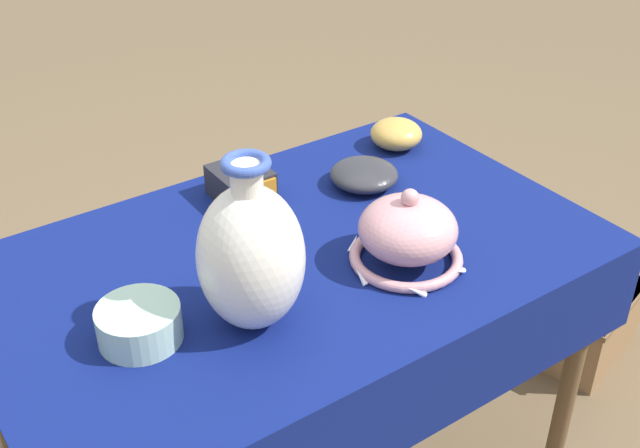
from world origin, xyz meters
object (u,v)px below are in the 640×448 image
(vase_tall_bulbous, at_px, (251,256))
(pot_squat_celadon, at_px, (139,324))
(wooden_crate, at_px, (582,318))
(mosaic_tile_box, at_px, (241,184))
(bowl_shallow_ochre, at_px, (396,134))
(vase_dome_bell, at_px, (407,234))
(bowl_shallow_charcoal, at_px, (364,175))

(vase_tall_bulbous, xyz_separation_m, pot_squat_celadon, (-0.19, 0.07, -0.11))
(pot_squat_celadon, relative_size, wooden_crate, 0.37)
(mosaic_tile_box, bearing_deg, vase_tall_bulbous, -116.84)
(bowl_shallow_ochre, bearing_deg, vase_dome_bell, -127.07)
(mosaic_tile_box, bearing_deg, bowl_shallow_charcoal, -22.91)
(mosaic_tile_box, relative_size, wooden_crate, 0.34)
(mosaic_tile_box, relative_size, bowl_shallow_ochre, 1.04)
(vase_tall_bulbous, distance_m, bowl_shallow_ochre, 0.76)
(pot_squat_celadon, height_order, bowl_shallow_charcoal, pot_squat_celadon)
(pot_squat_celadon, bearing_deg, bowl_shallow_ochre, 20.81)
(bowl_shallow_charcoal, bearing_deg, mosaic_tile_box, 156.75)
(vase_tall_bulbous, distance_m, vase_dome_bell, 0.35)
(bowl_shallow_charcoal, relative_size, wooden_crate, 0.40)
(vase_tall_bulbous, bearing_deg, pot_squat_celadon, 159.42)
(bowl_shallow_ochre, relative_size, wooden_crate, 0.33)
(vase_tall_bulbous, relative_size, vase_dome_bell, 1.38)
(wooden_crate, bearing_deg, mosaic_tile_box, 145.95)
(bowl_shallow_ochre, distance_m, wooden_crate, 0.84)
(vase_tall_bulbous, height_order, vase_dome_bell, vase_tall_bulbous)
(mosaic_tile_box, xyz_separation_m, bowl_shallow_charcoal, (0.26, -0.11, -0.01))
(vase_tall_bulbous, xyz_separation_m, mosaic_tile_box, (0.20, 0.39, -0.11))
(bowl_shallow_ochre, xyz_separation_m, wooden_crate, (0.49, -0.31, -0.61))
(vase_tall_bulbous, height_order, mosaic_tile_box, vase_tall_bulbous)
(wooden_crate, bearing_deg, bowl_shallow_ochre, 132.21)
(vase_dome_bell, distance_m, bowl_shallow_charcoal, 0.32)
(mosaic_tile_box, distance_m, bowl_shallow_charcoal, 0.28)
(bowl_shallow_charcoal, bearing_deg, wooden_crate, -16.62)
(vase_dome_bell, height_order, bowl_shallow_ochre, vase_dome_bell)
(vase_dome_bell, bearing_deg, bowl_shallow_ochre, 52.93)
(mosaic_tile_box, bearing_deg, bowl_shallow_ochre, -0.10)
(pot_squat_celadon, bearing_deg, wooden_crate, 0.29)
(wooden_crate, bearing_deg, vase_dome_bell, 171.00)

